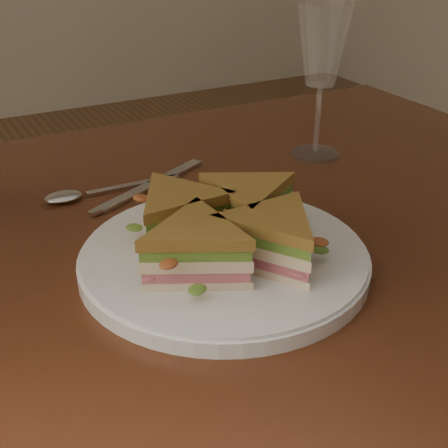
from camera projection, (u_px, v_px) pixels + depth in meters
name	position (u px, v px, depth m)	size (l,w,h in m)	color
table	(193.00, 294.00, 0.79)	(1.20, 0.80, 0.75)	#35170C
plate	(224.00, 260.00, 0.65)	(0.30, 0.30, 0.02)	white
sandwich_wedges	(224.00, 228.00, 0.64)	(0.26, 0.26, 0.06)	beige
crisps_mound	(224.00, 232.00, 0.64)	(0.09, 0.09, 0.05)	orange
spoon	(81.00, 194.00, 0.81)	(0.18, 0.03, 0.01)	silver
knife	(146.00, 188.00, 0.83)	(0.20, 0.11, 0.00)	silver
wine_glass	(323.00, 49.00, 0.87)	(0.08, 0.08, 0.22)	white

